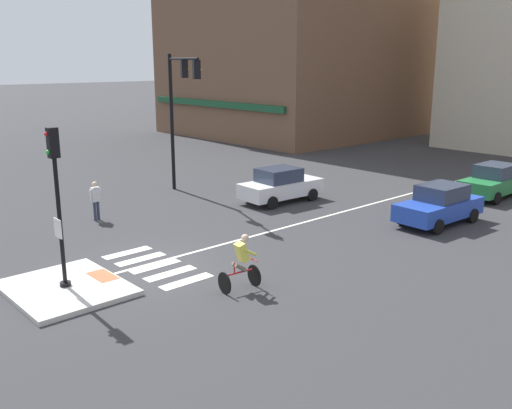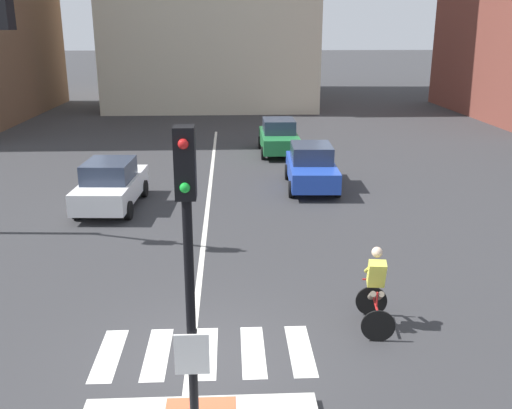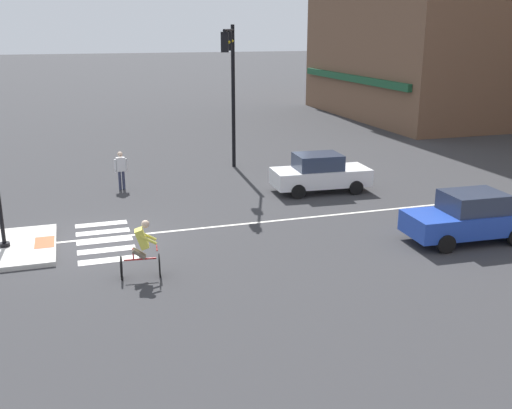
{
  "view_description": "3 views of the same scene",
  "coord_description": "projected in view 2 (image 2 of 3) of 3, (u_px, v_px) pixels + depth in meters",
  "views": [
    {
      "loc": [
        15.25,
        -9.04,
        6.56
      ],
      "look_at": [
        0.81,
        4.0,
        1.6
      ],
      "focal_mm": 39.76,
      "sensor_mm": 36.0,
      "label": 1
    },
    {
      "loc": [
        0.51,
        -9.13,
        5.83
      ],
      "look_at": [
        1.2,
        5.5,
        1.27
      ],
      "focal_mm": 39.84,
      "sensor_mm": 36.0,
      "label": 2
    },
    {
      "loc": [
        19.02,
        -0.53,
        6.75
      ],
      "look_at": [
        0.12,
        5.46,
        0.81
      ],
      "focal_mm": 41.56,
      "sensor_mm": 36.0,
      "label": 3
    }
  ],
  "objects": [
    {
      "name": "crosswalk_stripe_e",
      "position": [
        300.0,
        350.0,
        10.74
      ],
      "size": [
        0.44,
        1.8,
        0.01
      ],
      "primitive_type": "cube",
      "color": "silver",
      "rests_on": "ground"
    },
    {
      "name": "signal_pole",
      "position": [
        189.0,
        278.0,
        6.87
      ],
      "size": [
        0.44,
        0.38,
        4.63
      ],
      "color": "black",
      "rests_on": "traffic_island"
    },
    {
      "name": "car_green_eastbound_distant",
      "position": [
        279.0,
        137.0,
        27.34
      ],
      "size": [
        1.85,
        4.1,
        1.64
      ],
      "color": "#237A3D",
      "rests_on": "ground"
    },
    {
      "name": "cyclist",
      "position": [
        376.0,
        287.0,
        11.35
      ],
      "size": [
        0.78,
        1.16,
        1.68
      ],
      "color": "black",
      "rests_on": "ground"
    },
    {
      "name": "tactile_pad_front",
      "position": [
        201.0,
        409.0,
        8.83
      ],
      "size": [
        1.1,
        0.6,
        0.01
      ],
      "primitive_type": "cube",
      "color": "#DB5B38",
      "rests_on": "traffic_island"
    },
    {
      "name": "car_white_westbound_far",
      "position": [
        111.0,
        184.0,
        19.03
      ],
      "size": [
        2.02,
        4.19,
        1.64
      ],
      "color": "white",
      "rests_on": "ground"
    },
    {
      "name": "car_blue_eastbound_far",
      "position": [
        311.0,
        167.0,
        21.45
      ],
      "size": [
        1.98,
        4.17,
        1.64
      ],
      "color": "#2347B7",
      "rests_on": "ground"
    },
    {
      "name": "ground_plane",
      "position": [
        205.0,
        360.0,
        10.42
      ],
      "size": [
        300.0,
        300.0,
        0.0
      ],
      "primitive_type": "plane",
      "color": "#333335"
    },
    {
      "name": "crosswalk_stripe_d",
      "position": [
        253.0,
        351.0,
        10.7
      ],
      "size": [
        0.44,
        1.8,
        0.01
      ],
      "primitive_type": "cube",
      "color": "silver",
      "rests_on": "ground"
    },
    {
      "name": "crosswalk_stripe_a",
      "position": [
        109.0,
        355.0,
        10.58
      ],
      "size": [
        0.44,
        1.8,
        0.01
      ],
      "primitive_type": "cube",
      "color": "silver",
      "rests_on": "ground"
    },
    {
      "name": "crosswalk_stripe_c",
      "position": [
        205.0,
        352.0,
        10.66
      ],
      "size": [
        0.44,
        1.8,
        0.01
      ],
      "primitive_type": "cube",
      "color": "silver",
      "rests_on": "ground"
    },
    {
      "name": "crosswalk_stripe_b",
      "position": [
        157.0,
        354.0,
        10.62
      ],
      "size": [
        0.44,
        1.8,
        0.01
      ],
      "primitive_type": "cube",
      "color": "silver",
      "rests_on": "ground"
    },
    {
      "name": "lane_centre_line",
      "position": [
        208.0,
        201.0,
        19.94
      ],
      "size": [
        0.14,
        28.0,
        0.01
      ],
      "primitive_type": "cube",
      "color": "silver",
      "rests_on": "ground"
    }
  ]
}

